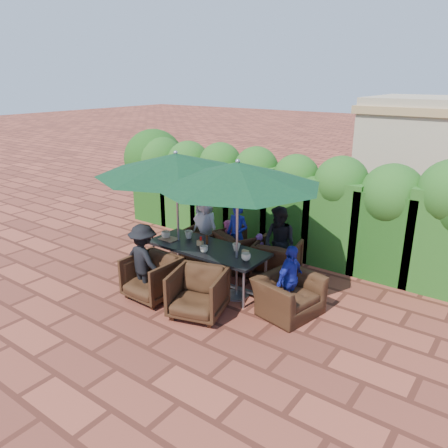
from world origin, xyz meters
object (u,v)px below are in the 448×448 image
Objects in this scene: chair_far_right at (277,258)px; chair_near_left at (152,275)px; chair_near_right at (198,291)px; dining_table at (207,251)px; chair_far_mid at (240,248)px; umbrella_left at (176,164)px; chair_end_right at (289,289)px; umbrella_right at (238,174)px; chair_far_left at (203,242)px.

chair_near_left is at bearing 44.41° from chair_far_right.
chair_near_left is 0.98× the size of chair_near_right.
chair_far_mid is at bearing 87.52° from dining_table.
chair_end_right is (2.38, 0.00, -1.78)m from umbrella_left.
umbrella_right reaches higher than chair_end_right.
chair_end_right is at bearing 21.38° from chair_near_right.
chair_end_right is at bearing 116.78° from chair_far_right.
umbrella_right is 3.37× the size of chair_far_right.
chair_near_right is at bearing -59.65° from dining_table.
chair_far_left is 1.93m from chair_near_left.
umbrella_left is 3.43× the size of chair_far_mid.
chair_far_mid is 2.03m from chair_near_right.
dining_table is 1.29m from chair_far_left.
chair_near_left is (0.19, -0.93, -1.80)m from umbrella_left.
chair_far_right is at bearing 48.30° from dining_table.
chair_near_right is (0.52, -1.96, 0.00)m from chair_far_mid.
dining_table is at bearing 174.21° from umbrella_right.
dining_table is at bearing 103.32° from chair_near_right.
chair_far_mid is 2.04m from chair_near_left.
chair_far_left is (-0.19, 0.96, -1.84)m from umbrella_left.
chair_far_right reaches higher than dining_table.
chair_far_left is 0.87× the size of chair_near_right.
dining_table is 0.79× the size of umbrella_left.
dining_table is 1.12m from chair_near_left.
chair_far_right is at bearing 79.91° from umbrella_right.
chair_end_right reaches higher than chair_far_left.
chair_far_left is 0.89× the size of chair_far_right.
chair_near_right is at bearing 129.76° from chair_far_mid.
chair_near_left is (0.39, -1.89, 0.05)m from chair_far_left.
umbrella_left is 2.61m from chair_far_right.
chair_far_left is at bearing 110.09° from chair_near_right.
umbrella_left is 2.98m from chair_end_right.
chair_far_right is at bearing 56.94° from chair_near_left.
chair_near_right reaches higher than chair_far_right.
chair_end_right is (1.16, 0.92, 0.00)m from chair_near_right.
chair_far_mid is (0.70, 1.04, -1.79)m from umbrella_left.
dining_table is at bearing 130.58° from chair_far_left.
umbrella_right is at bearing 63.77° from chair_near_right.
chair_near_right is (0.56, -0.96, -0.25)m from dining_table.
chair_far_right is (0.90, 1.01, -0.26)m from dining_table.
umbrella_left reaches higher than chair_far_right.
chair_end_right is (2.19, 0.94, 0.01)m from chair_near_left.
chair_end_right is (0.82, -1.06, 0.02)m from chair_far_right.
chair_far_left is 0.88× the size of chair_near_left.
chair_end_right reaches higher than chair_far_right.
chair_near_left is at bearing 125.14° from chair_end_right.
chair_far_left is at bearing 101.48° from umbrella_left.
chair_near_left is (-1.18, -0.91, -1.80)m from umbrella_right.
chair_end_right is (1.72, -0.05, -0.24)m from dining_table.
chair_end_right reaches higher than dining_table.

